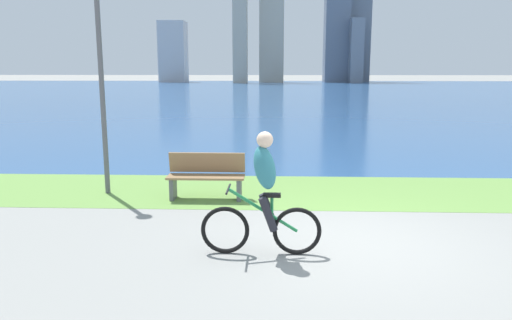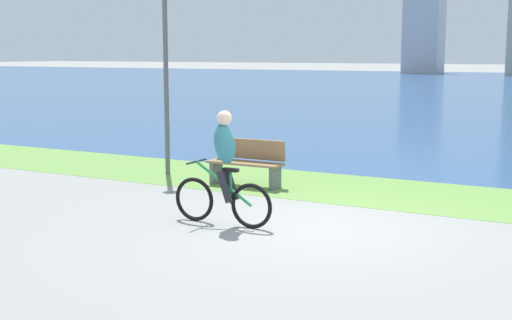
{
  "view_description": "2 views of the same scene",
  "coord_description": "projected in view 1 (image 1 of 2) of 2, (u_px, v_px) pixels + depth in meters",
  "views": [
    {
      "loc": [
        -1.14,
        -6.84,
        2.55
      ],
      "look_at": [
        -1.42,
        0.12,
        1.21
      ],
      "focal_mm": 34.09,
      "sensor_mm": 36.0,
      "label": 1
    },
    {
      "loc": [
        3.84,
        -9.06,
        2.54
      ],
      "look_at": [
        -1.17,
        0.3,
        0.88
      ],
      "focal_mm": 48.28,
      "sensor_mm": 36.0,
      "label": 2
    }
  ],
  "objects": [
    {
      "name": "lamppost_tall",
      "position": [
        100.0,
        61.0,
        9.49
      ],
      "size": [
        0.28,
        0.28,
        4.1
      ],
      "color": "#595960",
      "rests_on": "ground"
    },
    {
      "name": "bay_water_surface",
      "position": [
        287.0,
        92.0,
        50.67
      ],
      "size": [
        300.0,
        79.92,
        0.0
      ],
      "primitive_type": "cube",
      "color": "#2D568C",
      "rests_on": "ground"
    },
    {
      "name": "bench_near_path",
      "position": [
        206.0,
        176.0,
        9.49
      ],
      "size": [
        1.5,
        0.47,
        0.9
      ],
      "color": "olive",
      "rests_on": "ground"
    },
    {
      "name": "grass_strip_bayside",
      "position": [
        330.0,
        192.0,
        10.09
      ],
      "size": [
        120.0,
        2.79,
        0.01
      ],
      "primitive_type": "cube",
      "color": "#6B9947",
      "rests_on": "ground"
    },
    {
      "name": "cyclist_lead",
      "position": [
        264.0,
        195.0,
        6.58
      ],
      "size": [
        1.66,
        0.52,
        1.71
      ],
      "color": "black",
      "rests_on": "ground"
    },
    {
      "name": "city_skyline_far_shore",
      "position": [
        300.0,
        24.0,
        80.9
      ],
      "size": [
        35.84,
        10.71,
        24.91
      ],
      "color": "#B7B7BC",
      "rests_on": "ground"
    },
    {
      "name": "ground_plane",
      "position": [
        352.0,
        243.0,
        7.15
      ],
      "size": [
        300.0,
        300.0,
        0.0
      ],
      "primitive_type": "plane",
      "color": "gray"
    }
  ]
}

